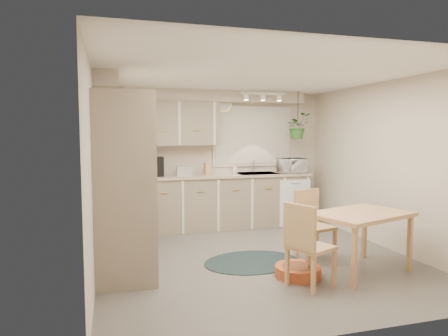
% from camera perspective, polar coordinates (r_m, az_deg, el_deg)
% --- Properties ---
extents(floor, '(4.20, 4.20, 0.00)m').
position_cam_1_polar(floor, '(5.45, 4.43, -12.71)').
color(floor, '#5E5A53').
rests_on(floor, ground).
extents(ceiling, '(4.20, 4.20, 0.00)m').
position_cam_1_polar(ceiling, '(5.24, 4.61, 13.15)').
color(ceiling, white).
rests_on(ceiling, wall_back).
extents(wall_back, '(4.00, 0.04, 2.40)m').
position_cam_1_polar(wall_back, '(7.21, -1.29, 1.36)').
color(wall_back, beige).
rests_on(wall_back, floor).
extents(wall_front, '(4.00, 0.04, 2.40)m').
position_cam_1_polar(wall_front, '(3.33, 17.18, -3.04)').
color(wall_front, beige).
rests_on(wall_front, floor).
extents(wall_left, '(0.04, 4.20, 2.40)m').
position_cam_1_polar(wall_left, '(4.89, -18.03, -0.58)').
color(wall_left, beige).
rests_on(wall_left, floor).
extents(wall_right, '(0.04, 4.20, 2.40)m').
position_cam_1_polar(wall_right, '(6.19, 22.15, 0.41)').
color(wall_right, beige).
rests_on(wall_right, floor).
extents(base_cab_left, '(0.60, 1.85, 0.90)m').
position_cam_1_polar(base_cab_left, '(5.87, -14.56, -7.03)').
color(base_cab_left, gray).
rests_on(base_cab_left, floor).
extents(base_cab_back, '(3.60, 0.60, 0.90)m').
position_cam_1_polar(base_cab_back, '(6.96, -2.25, -4.99)').
color(base_cab_back, gray).
rests_on(base_cab_back, floor).
extents(counter_left, '(0.64, 1.89, 0.04)m').
position_cam_1_polar(counter_left, '(5.79, -14.56, -2.46)').
color(counter_left, tan).
rests_on(counter_left, base_cab_left).
extents(counter_back, '(3.64, 0.64, 0.04)m').
position_cam_1_polar(counter_back, '(6.89, -2.25, -1.15)').
color(counter_back, tan).
rests_on(counter_back, base_cab_back).
extents(oven_stack, '(0.65, 0.65, 2.10)m').
position_cam_1_polar(oven_stack, '(4.53, -14.04, -2.81)').
color(oven_stack, gray).
rests_on(oven_stack, floor).
extents(wall_oven_face, '(0.02, 0.56, 0.58)m').
position_cam_1_polar(wall_oven_face, '(4.55, -10.01, -2.71)').
color(wall_oven_face, silver).
rests_on(wall_oven_face, oven_stack).
extents(upper_cab_left, '(0.35, 2.00, 0.75)m').
position_cam_1_polar(upper_cab_left, '(5.87, -16.11, 6.46)').
color(upper_cab_left, gray).
rests_on(upper_cab_left, wall_left).
extents(upper_cab_back, '(2.00, 0.35, 0.75)m').
position_cam_1_polar(upper_cab_back, '(6.84, -9.11, 6.34)').
color(upper_cab_back, gray).
rests_on(upper_cab_back, wall_back).
extents(soffit_left, '(0.30, 2.00, 0.20)m').
position_cam_1_polar(soffit_left, '(5.90, -16.47, 11.06)').
color(soffit_left, beige).
rests_on(soffit_left, wall_left).
extents(soffit_back, '(3.60, 0.30, 0.20)m').
position_cam_1_polar(soffit_back, '(7.03, -2.60, 10.24)').
color(soffit_back, beige).
rests_on(soffit_back, wall_back).
extents(cooktop, '(0.52, 0.58, 0.02)m').
position_cam_1_polar(cooktop, '(5.22, -14.31, -2.98)').
color(cooktop, silver).
rests_on(cooktop, counter_left).
extents(range_hood, '(0.40, 0.60, 0.14)m').
position_cam_1_polar(range_hood, '(5.17, -14.64, 2.01)').
color(range_hood, silver).
rests_on(range_hood, upper_cab_left).
extents(window_blinds, '(1.40, 0.02, 1.00)m').
position_cam_1_polar(window_blinds, '(7.38, 4.05, 4.54)').
color(window_blinds, beige).
rests_on(window_blinds, wall_back).
extents(window_frame, '(1.50, 0.02, 1.10)m').
position_cam_1_polar(window_frame, '(7.38, 4.03, 4.54)').
color(window_frame, beige).
rests_on(window_frame, wall_back).
extents(sink, '(0.70, 0.48, 0.10)m').
position_cam_1_polar(sink, '(7.16, 4.75, -1.09)').
color(sink, '#AEB1B6').
rests_on(sink, counter_back).
extents(dishwasher_front, '(0.58, 0.02, 0.83)m').
position_cam_1_polar(dishwasher_front, '(7.18, 10.11, -4.96)').
color(dishwasher_front, silver).
rests_on(dishwasher_front, base_cab_back).
extents(track_light_bar, '(0.80, 0.04, 0.04)m').
position_cam_1_polar(track_light_bar, '(6.92, 5.58, 10.55)').
color(track_light_bar, silver).
rests_on(track_light_bar, ceiling).
extents(wall_clock, '(0.30, 0.03, 0.30)m').
position_cam_1_polar(wall_clock, '(7.23, -0.08, 9.15)').
color(wall_clock, '#E7B851').
rests_on(wall_clock, wall_back).
extents(dining_table, '(1.32, 1.08, 0.72)m').
position_cam_1_polar(dining_table, '(5.10, 18.85, -9.97)').
color(dining_table, tan).
rests_on(dining_table, floor).
extents(chair_left, '(0.57, 0.57, 0.92)m').
position_cam_1_polar(chair_left, '(4.46, 12.31, -10.64)').
color(chair_left, tan).
rests_on(chair_left, floor).
extents(chair_back, '(0.50, 0.50, 0.91)m').
position_cam_1_polar(chair_back, '(5.43, 12.96, -7.93)').
color(chair_back, tan).
rests_on(chair_back, floor).
extents(braided_rug, '(1.33, 1.04, 0.01)m').
position_cam_1_polar(braided_rug, '(5.28, 4.01, -13.22)').
color(braided_rug, black).
rests_on(braided_rug, floor).
extents(pet_bed, '(0.66, 0.66, 0.12)m').
position_cam_1_polar(pet_bed, '(4.84, 10.50, -14.30)').
color(pet_bed, '#BF4926').
rests_on(pet_bed, floor).
extents(microwave, '(0.48, 0.27, 0.32)m').
position_cam_1_polar(microwave, '(7.30, 9.70, 0.57)').
color(microwave, silver).
rests_on(microwave, counter_back).
extents(soap_bottle, '(0.10, 0.18, 0.08)m').
position_cam_1_polar(soap_bottle, '(7.17, 1.55, -0.43)').
color(soap_bottle, silver).
rests_on(soap_bottle, counter_back).
extents(hanging_plant, '(0.49, 0.53, 0.36)m').
position_cam_1_polar(hanging_plant, '(7.32, 10.47, 5.50)').
color(hanging_plant, '#306829').
rests_on(hanging_plant, ceiling).
extents(coffee_maker, '(0.19, 0.23, 0.32)m').
position_cam_1_polar(coffee_maker, '(6.73, -9.43, 0.20)').
color(coffee_maker, black).
rests_on(coffee_maker, counter_back).
extents(toaster, '(0.26, 0.15, 0.16)m').
position_cam_1_polar(toaster, '(6.82, -5.73, -0.40)').
color(toaster, '#AEB1B6').
rests_on(toaster, counter_back).
extents(knife_block, '(0.11, 0.11, 0.21)m').
position_cam_1_polar(knife_block, '(6.93, -2.44, -0.08)').
color(knife_block, tan).
rests_on(knife_block, counter_back).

